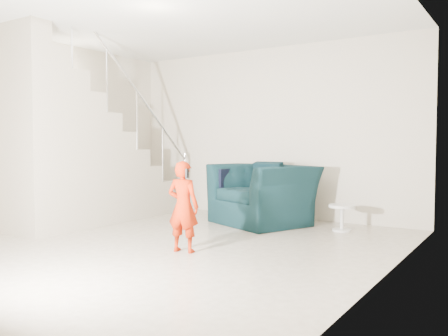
# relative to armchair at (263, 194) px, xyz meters

# --- Properties ---
(floor) EXTENTS (5.50, 5.50, 0.00)m
(floor) POSITION_rel_armchair_xyz_m (-0.29, -2.04, -0.43)
(floor) COLOR gray
(floor) RESTS_ON ground
(ceiling) EXTENTS (5.50, 5.50, 0.00)m
(ceiling) POSITION_rel_armchair_xyz_m (-0.29, -2.04, 2.27)
(ceiling) COLOR silver
(ceiling) RESTS_ON back_wall
(back_wall) EXTENTS (5.00, 0.00, 5.00)m
(back_wall) POSITION_rel_armchair_xyz_m (-0.29, 0.71, 0.92)
(back_wall) COLOR #C1B39D
(back_wall) RESTS_ON floor
(left_wall) EXTENTS (0.00, 5.50, 5.50)m
(left_wall) POSITION_rel_armchair_xyz_m (-2.79, -2.04, 0.92)
(left_wall) COLOR #C1B39D
(left_wall) RESTS_ON floor
(right_wall) EXTENTS (0.00, 5.50, 5.50)m
(right_wall) POSITION_rel_armchair_xyz_m (2.21, -2.04, 0.92)
(right_wall) COLOR #C1B39D
(right_wall) RESTS_ON floor
(armchair) EXTENTS (1.68, 1.59, 0.86)m
(armchair) POSITION_rel_armchair_xyz_m (0.00, 0.00, 0.00)
(armchair) COLOR black
(armchair) RESTS_ON floor
(toddler) EXTENTS (0.39, 0.29, 0.99)m
(toddler) POSITION_rel_armchair_xyz_m (0.12, -2.07, 0.06)
(toddler) COLOR #981104
(toddler) RESTS_ON floor
(side_table) EXTENTS (0.36, 0.36, 0.36)m
(side_table) POSITION_rel_armchair_xyz_m (1.17, 0.05, -0.19)
(side_table) COLOR silver
(side_table) RESTS_ON floor
(staircase) EXTENTS (1.02, 3.03, 3.62)m
(staircase) POSITION_rel_armchair_xyz_m (-2.29, -1.49, 0.52)
(staircase) COLOR #ADA089
(staircase) RESTS_ON floor
(cushion) EXTENTS (0.45, 0.22, 0.45)m
(cushion) POSITION_rel_armchair_xyz_m (-0.07, 0.32, 0.24)
(cushion) COLOR black
(cushion) RESTS_ON armchair
(throw) EXTENTS (0.05, 0.45, 0.51)m
(throw) POSITION_rel_armchair_xyz_m (-0.56, -0.08, 0.11)
(throw) COLOR black
(throw) RESTS_ON armchair
(phone) EXTENTS (0.03, 0.05, 0.10)m
(phone) POSITION_rel_armchair_xyz_m (0.22, -2.12, 0.43)
(phone) COLOR black
(phone) RESTS_ON toddler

